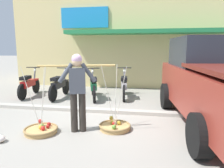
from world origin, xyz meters
TOP-DOWN VIEW (x-y plane):
  - ground_plane at (0.00, 0.00)m, footprint 90.00×90.00m
  - sidewalk_curb at (0.00, 0.70)m, footprint 20.00×0.24m
  - fruit_vendor at (-0.24, -0.73)m, footprint 1.56×0.52m
  - fruit_basket_left_side at (0.53, -0.49)m, footprint 0.72×0.72m
  - fruit_basket_right_side at (-1.01, -0.97)m, footprint 0.72×0.72m
  - motorcycle_nearest_shop at (-3.21, 2.21)m, footprint 0.54×1.81m
  - motorcycle_second_in_row at (-1.97, 2.19)m, footprint 0.54×1.82m
  - motorcycle_third_in_row at (-0.69, 2.27)m, footprint 0.70×1.76m
  - motorcycle_end_of_row at (0.39, 2.61)m, footprint 0.54×1.82m
  - parked_truck at (2.90, 0.25)m, footprint 2.51×4.87m
  - storefront_building at (1.26, 7.07)m, footprint 13.00×6.00m

SIDE VIEW (x-z plane):
  - ground_plane at x=0.00m, z-range 0.00..0.00m
  - sidewalk_curb at x=0.00m, z-range 0.00..0.10m
  - fruit_basket_left_side at x=0.53m, z-range -0.65..0.80m
  - fruit_basket_right_side at x=-1.01m, z-range -0.65..0.80m
  - motorcycle_nearest_shop at x=-3.21m, z-range -0.09..1.00m
  - motorcycle_second_in_row at x=-1.97m, z-range -0.09..1.00m
  - motorcycle_third_in_row at x=-0.69m, z-range -0.09..1.00m
  - motorcycle_end_of_row at x=0.39m, z-range -0.09..1.00m
  - fruit_vendor at x=-0.24m, z-range 0.13..1.82m
  - parked_truck at x=2.90m, z-range -0.02..2.08m
  - storefront_building at x=1.26m, z-range 0.00..4.20m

